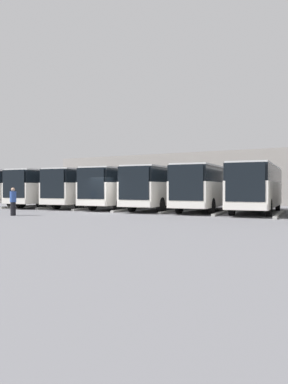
# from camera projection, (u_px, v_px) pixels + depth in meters

# --- Properties ---
(ground_plane) EXTENTS (600.00, 600.00, 0.00)m
(ground_plane) POSITION_uv_depth(u_px,v_px,m) (105.00, 213.00, 26.14)
(ground_plane) COLOR slate
(curb_divider_0) EXTENTS (0.92, 6.70, 0.15)m
(curb_divider_0) POSITION_uv_depth(u_px,v_px,m) (279.00, 214.00, 23.60)
(curb_divider_0) COLOR #9E9E99
(curb_divider_0) RESTS_ON ground_plane
(bus_1) EXTENTS (3.62, 11.00, 3.32)m
(bus_1) POSITION_uv_depth(u_px,v_px,m) (257.00, 186.00, 26.21)
(bus_1) COLOR silver
(bus_1) RESTS_ON ground_plane
(curb_divider_1) EXTENTS (0.92, 6.70, 0.15)m
(curb_divider_1) POSITION_uv_depth(u_px,v_px,m) (224.00, 212.00, 25.77)
(curb_divider_1) COLOR #9E9E99
(curb_divider_1) RESTS_ON ground_plane
(bus_2) EXTENTS (3.62, 11.00, 3.32)m
(bus_2) POSITION_uv_depth(u_px,v_px,m) (208.00, 187.00, 28.11)
(bus_2) COLOR silver
(bus_2) RESTS_ON ground_plane
(curb_divider_2) EXTENTS (0.92, 6.70, 0.15)m
(curb_divider_2) POSITION_uv_depth(u_px,v_px,m) (176.00, 210.00, 27.66)
(curb_divider_2) COLOR #9E9E99
(curb_divider_2) RESTS_ON ground_plane
(bus_3) EXTENTS (3.62, 11.00, 3.32)m
(bus_3) POSITION_uv_depth(u_px,v_px,m) (163.00, 187.00, 29.78)
(bus_3) COLOR silver
(bus_3) RESTS_ON ground_plane
(curb_divider_3) EXTENTS (0.92, 6.70, 0.15)m
(curb_divider_3) POSITION_uv_depth(u_px,v_px,m) (133.00, 209.00, 29.34)
(curb_divider_3) COLOR #9E9E99
(curb_divider_3) RESTS_ON ground_plane
(bus_4) EXTENTS (3.62, 11.00, 3.32)m
(bus_4) POSITION_uv_depth(u_px,v_px,m) (125.00, 187.00, 31.71)
(bus_4) COLOR silver
(bus_4) RESTS_ON ground_plane
(curb_divider_4) EXTENTS (0.92, 6.70, 0.15)m
(curb_divider_4) POSITION_uv_depth(u_px,v_px,m) (96.00, 208.00, 31.26)
(curb_divider_4) COLOR #9E9E99
(curb_divider_4) RESTS_ON ground_plane
(bus_5) EXTENTS (3.62, 11.00, 3.32)m
(bus_5) POSITION_uv_depth(u_px,v_px,m) (90.00, 187.00, 33.51)
(bus_5) COLOR silver
(bus_5) RESTS_ON ground_plane
(curb_divider_5) EXTENTS (0.92, 6.70, 0.15)m
(curb_divider_5) POSITION_uv_depth(u_px,v_px,m) (62.00, 207.00, 33.07)
(curb_divider_5) COLOR #9E9E99
(curb_divider_5) RESTS_ON ground_plane
(bus_6) EXTENTS (3.62, 11.00, 3.32)m
(bus_6) POSITION_uv_depth(u_px,v_px,m) (55.00, 187.00, 34.93)
(bus_6) COLOR silver
(bus_6) RESTS_ON ground_plane
(curb_divider_6) EXTENTS (0.92, 6.70, 0.15)m
(curb_divider_6) POSITION_uv_depth(u_px,v_px,m) (28.00, 206.00, 34.48)
(curb_divider_6) COLOR #9E9E99
(curb_divider_6) RESTS_ON ground_plane
(bus_7) EXTENTS (3.62, 11.00, 3.32)m
(bus_7) POSITION_uv_depth(u_px,v_px,m) (28.00, 187.00, 36.82)
(bus_7) COLOR silver
(bus_7) RESTS_ON ground_plane
(pedestrian) EXTENTS (0.46, 0.46, 1.76)m
(pedestrian) POSITION_uv_depth(u_px,v_px,m) (13.00, 201.00, 23.50)
(pedestrian) COLOR black
(pedestrian) RESTS_ON ground_plane
(station_building) EXTENTS (38.41, 13.48, 5.70)m
(station_building) POSITION_uv_depth(u_px,v_px,m) (213.00, 179.00, 45.47)
(station_building) COLOR gray
(station_building) RESTS_ON ground_plane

